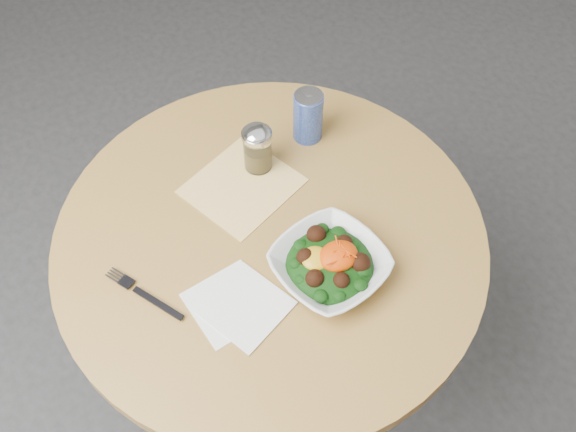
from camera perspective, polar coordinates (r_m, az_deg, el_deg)
The scene contains 8 objects.
ground at distance 2.00m, azimuth -1.10°, elevation -13.56°, with size 6.00×6.00×0.00m, color #2D2D30.
table at distance 1.50m, azimuth -1.44°, elevation -5.71°, with size 0.90×0.90×0.75m.
cloth_napkin at distance 1.40m, azimuth -4.09°, elevation 2.69°, with size 0.22×0.20×0.00m, color #ECA10C.
paper_napkins at distance 1.25m, azimuth -4.52°, elevation -7.89°, with size 0.19×0.19×0.00m.
salad_bowl at distance 1.26m, azimuth 3.74°, elevation -4.31°, with size 0.25×0.25×0.08m.
fork at distance 1.28m, azimuth -12.85°, elevation -6.67°, with size 0.10×0.18×0.00m.
spice_shaker at distance 1.39m, azimuth -2.73°, elevation 6.02°, with size 0.07×0.07×0.12m.
beverage_can at distance 1.45m, azimuth 1.79°, elevation 8.89°, with size 0.07×0.07×0.13m.
Camera 1 is at (-0.34, -0.66, 1.85)m, focal length 40.00 mm.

